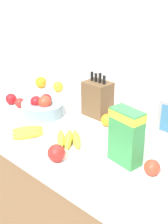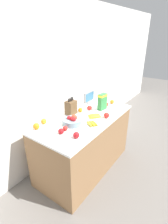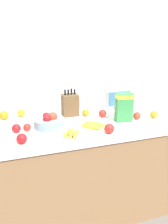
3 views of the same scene
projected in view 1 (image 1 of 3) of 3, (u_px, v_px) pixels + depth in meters
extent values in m
cube|color=silver|center=(142.00, 45.00, 2.00)|extent=(9.00, 0.06, 2.60)
cube|color=olive|center=(75.00, 197.00, 1.94)|extent=(1.62, 0.78, 0.90)
cube|color=white|center=(74.00, 131.00, 1.75)|extent=(1.65, 0.81, 0.03)
cube|color=brown|center=(98.00, 99.00, 1.87)|extent=(0.16, 0.12, 0.21)
cylinder|color=black|center=(92.00, 76.00, 1.84)|extent=(0.02, 0.02, 0.05)
cube|color=silver|center=(92.00, 68.00, 1.82)|extent=(0.01, 0.00, 0.04)
cylinder|color=black|center=(96.00, 77.00, 1.83)|extent=(0.02, 0.02, 0.05)
cube|color=silver|center=(96.00, 71.00, 1.81)|extent=(0.01, 0.00, 0.02)
cylinder|color=black|center=(100.00, 78.00, 1.80)|extent=(0.02, 0.02, 0.06)
cube|color=silver|center=(100.00, 71.00, 1.79)|extent=(0.01, 0.00, 0.03)
cylinder|color=black|center=(104.00, 80.00, 1.79)|extent=(0.02, 0.02, 0.05)
cube|color=silver|center=(104.00, 73.00, 1.77)|extent=(0.01, 0.00, 0.03)
cube|color=#338442|center=(126.00, 137.00, 1.39)|extent=(0.16, 0.10, 0.26)
cube|color=yellow|center=(127.00, 115.00, 1.35)|extent=(0.16, 0.10, 0.04)
cylinder|color=gray|center=(43.00, 108.00, 1.91)|extent=(0.26, 0.26, 0.08)
sphere|color=red|center=(45.00, 102.00, 1.86)|extent=(0.08, 0.08, 0.08)
sphere|color=#A31419|center=(46.00, 99.00, 1.92)|extent=(0.06, 0.06, 0.06)
sphere|color=#A31419|center=(36.00, 102.00, 1.88)|extent=(0.07, 0.07, 0.07)
ellipsoid|color=yellow|center=(76.00, 139.00, 1.60)|extent=(0.17, 0.15, 0.04)
ellipsoid|color=yellow|center=(68.00, 139.00, 1.60)|extent=(0.15, 0.17, 0.04)
ellipsoid|color=yellow|center=(61.00, 139.00, 1.60)|extent=(0.17, 0.16, 0.04)
ellipsoid|color=yellow|center=(28.00, 135.00, 1.64)|extent=(0.11, 0.17, 0.04)
ellipsoid|color=yellow|center=(28.00, 132.00, 1.67)|extent=(0.11, 0.17, 0.04)
ellipsoid|color=yellow|center=(27.00, 129.00, 1.71)|extent=(0.12, 0.16, 0.04)
sphere|color=#A31419|center=(11.00, 99.00, 2.05)|extent=(0.07, 0.07, 0.07)
sphere|color=red|center=(152.00, 168.00, 1.34)|extent=(0.07, 0.07, 0.07)
sphere|color=red|center=(56.00, 153.00, 1.44)|extent=(0.08, 0.08, 0.08)
sphere|color=red|center=(119.00, 133.00, 1.62)|extent=(0.08, 0.08, 0.08)
sphere|color=red|center=(20.00, 103.00, 2.00)|extent=(0.06, 0.06, 0.06)
sphere|color=orange|center=(107.00, 120.00, 1.76)|extent=(0.07, 0.07, 0.07)
sphere|color=orange|center=(41.00, 82.00, 2.33)|extent=(0.08, 0.08, 0.08)
sphere|color=orange|center=(58.00, 87.00, 2.26)|extent=(0.08, 0.08, 0.08)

